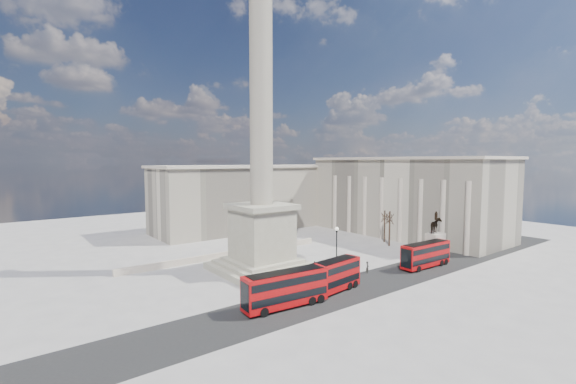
% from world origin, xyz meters
% --- Properties ---
extents(ground, '(180.00, 180.00, 0.00)m').
position_xyz_m(ground, '(0.00, 0.00, 0.00)').
color(ground, '#A19D99').
rests_on(ground, ground).
extents(asphalt_road, '(120.00, 9.00, 0.01)m').
position_xyz_m(asphalt_road, '(5.00, -10.00, 0.00)').
color(asphalt_road, '#272727').
rests_on(asphalt_road, ground).
extents(nelsons_column, '(14.00, 14.00, 49.85)m').
position_xyz_m(nelsons_column, '(0.00, 5.00, 12.92)').
color(nelsons_column, '#A5A08A').
rests_on(nelsons_column, ground).
extents(balustrade_wall, '(40.00, 0.60, 1.10)m').
position_xyz_m(balustrade_wall, '(0.00, 16.00, 0.55)').
color(balustrade_wall, '#C1B3A0').
rests_on(balustrade_wall, ground).
extents(building_east, '(19.00, 46.00, 18.60)m').
position_xyz_m(building_east, '(45.00, 10.00, 9.32)').
color(building_east, beige).
rests_on(building_east, ground).
extents(building_northeast, '(51.00, 17.00, 16.60)m').
position_xyz_m(building_northeast, '(20.00, 40.00, 8.32)').
color(building_northeast, beige).
rests_on(building_northeast, ground).
extents(red_bus_a, '(11.12, 3.48, 4.43)m').
position_xyz_m(red_bus_a, '(-6.45, -9.93, 2.33)').
color(red_bus_a, '#AF080B').
rests_on(red_bus_a, ground).
extents(red_bus_b, '(10.85, 3.74, 4.31)m').
position_xyz_m(red_bus_b, '(1.21, -9.47, 2.26)').
color(red_bus_b, '#AF080B').
rests_on(red_bus_b, ground).
extents(red_bus_c, '(10.37, 2.76, 4.17)m').
position_xyz_m(red_bus_c, '(22.65, -10.09, 2.19)').
color(red_bus_c, '#AF080B').
rests_on(red_bus_c, ground).
extents(victorian_lamp, '(0.60, 0.60, 6.98)m').
position_xyz_m(victorian_lamp, '(9.94, -1.93, 4.11)').
color(victorian_lamp, black).
rests_on(victorian_lamp, ground).
extents(equestrian_statue, '(4.12, 3.09, 8.54)m').
position_xyz_m(equestrian_statue, '(29.75, -7.42, 2.98)').
color(equestrian_statue, '#C1B3A0').
rests_on(equestrian_statue, ground).
extents(bare_tree_near, '(1.59, 1.59, 6.95)m').
position_xyz_m(bare_tree_near, '(39.51, -1.20, 5.48)').
color(bare_tree_near, '#332319').
rests_on(bare_tree_near, ground).
extents(bare_tree_mid, '(2.02, 2.02, 7.65)m').
position_xyz_m(bare_tree_mid, '(31.07, 3.84, 6.03)').
color(bare_tree_mid, '#332319').
rests_on(bare_tree_mid, ground).
extents(bare_tree_far, '(1.79, 1.79, 7.29)m').
position_xyz_m(bare_tree_far, '(33.34, 6.92, 5.75)').
color(bare_tree_far, '#332319').
rests_on(bare_tree_far, ground).
extents(pedestrian_walking, '(0.83, 0.76, 1.91)m').
position_xyz_m(pedestrian_walking, '(12.26, -6.50, 0.95)').
color(pedestrian_walking, '#2A2724').
rests_on(pedestrian_walking, ground).
extents(pedestrian_standing, '(1.02, 0.95, 1.68)m').
position_xyz_m(pedestrian_standing, '(33.25, -4.15, 0.84)').
color(pedestrian_standing, '#2A2724').
rests_on(pedestrian_standing, ground).
extents(pedestrian_crossing, '(1.09, 1.14, 1.90)m').
position_xyz_m(pedestrian_crossing, '(5.80, -1.27, 0.95)').
color(pedestrian_crossing, '#2A2724').
rests_on(pedestrian_crossing, ground).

